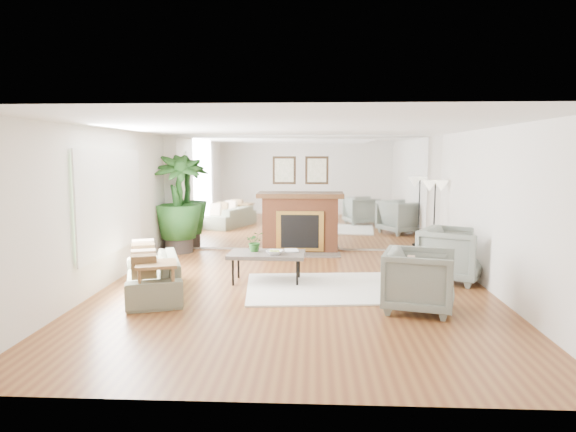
# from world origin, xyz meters

# --- Properties ---
(ground) EXTENTS (7.00, 7.00, 0.00)m
(ground) POSITION_xyz_m (0.00, 0.00, 0.00)
(ground) COLOR brown
(ground) RESTS_ON ground
(wall_left) EXTENTS (0.02, 7.00, 2.50)m
(wall_left) POSITION_xyz_m (-2.99, 0.00, 1.25)
(wall_left) COLOR silver
(wall_left) RESTS_ON ground
(wall_right) EXTENTS (0.02, 7.00, 2.50)m
(wall_right) POSITION_xyz_m (2.99, 0.00, 1.25)
(wall_right) COLOR silver
(wall_right) RESTS_ON ground
(wall_back) EXTENTS (6.00, 0.02, 2.50)m
(wall_back) POSITION_xyz_m (0.00, 3.49, 1.25)
(wall_back) COLOR silver
(wall_back) RESTS_ON ground
(mirror_panel) EXTENTS (5.40, 0.04, 2.40)m
(mirror_panel) POSITION_xyz_m (0.00, 3.47, 1.25)
(mirror_panel) COLOR silver
(mirror_panel) RESTS_ON wall_back
(window_panel) EXTENTS (0.04, 2.40, 1.50)m
(window_panel) POSITION_xyz_m (-2.96, 0.40, 1.35)
(window_panel) COLOR #B2E09E
(window_panel) RESTS_ON wall_left
(fireplace) EXTENTS (1.85, 0.83, 2.05)m
(fireplace) POSITION_xyz_m (0.00, 3.26, 0.66)
(fireplace) COLOR brown
(fireplace) RESTS_ON ground
(area_rug) EXTENTS (2.84, 2.15, 0.03)m
(area_rug) POSITION_xyz_m (0.60, 0.26, 0.01)
(area_rug) COLOR silver
(area_rug) RESTS_ON ground
(coffee_table) EXTENTS (1.25, 0.75, 0.49)m
(coffee_table) POSITION_xyz_m (-0.47, 0.61, 0.45)
(coffee_table) COLOR #594F46
(coffee_table) RESTS_ON ground
(sofa) EXTENTS (1.36, 2.09, 0.57)m
(sofa) POSITION_xyz_m (-2.13, -0.16, 0.28)
(sofa) COLOR slate
(sofa) RESTS_ON ground
(armchair_back) EXTENTS (1.32, 1.31, 0.89)m
(armchair_back) POSITION_xyz_m (2.60, 0.88, 0.44)
(armchair_back) COLOR gray
(armchair_back) RESTS_ON ground
(armchair_front) EXTENTS (1.12, 1.10, 0.83)m
(armchair_front) POSITION_xyz_m (1.71, -0.82, 0.42)
(armchair_front) COLOR gray
(armchair_front) RESTS_ON ground
(side_table) EXTENTS (0.68, 0.68, 0.62)m
(side_table) POSITION_xyz_m (-1.86, -0.82, 0.52)
(side_table) COLOR brown
(side_table) RESTS_ON ground
(potted_ficus) EXTENTS (1.25, 1.25, 2.09)m
(potted_ficus) POSITION_xyz_m (-2.60, 3.10, 1.12)
(potted_ficus) COLOR black
(potted_ficus) RESTS_ON ground
(floor_lamp) EXTENTS (0.51, 0.28, 1.58)m
(floor_lamp) POSITION_xyz_m (2.70, 2.70, 1.34)
(floor_lamp) COLOR black
(floor_lamp) RESTS_ON ground
(tabletop_plant) EXTENTS (0.34, 0.31, 0.33)m
(tabletop_plant) POSITION_xyz_m (-0.67, 0.72, 0.66)
(tabletop_plant) COLOR #27551F
(tabletop_plant) RESTS_ON coffee_table
(fruit_bowl) EXTENTS (0.33, 0.33, 0.07)m
(fruit_bowl) POSITION_xyz_m (-0.33, 0.47, 0.53)
(fruit_bowl) COLOR brown
(fruit_bowl) RESTS_ON coffee_table
(book) EXTENTS (0.26, 0.32, 0.02)m
(book) POSITION_xyz_m (-0.18, 0.74, 0.51)
(book) COLOR brown
(book) RESTS_ON coffee_table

